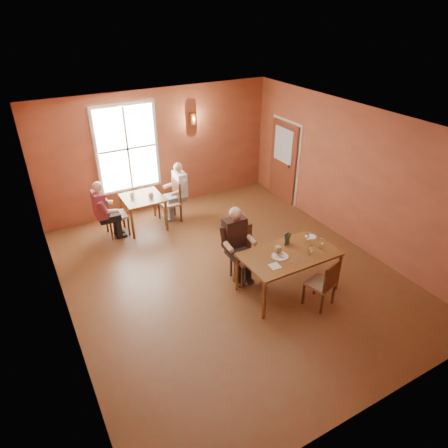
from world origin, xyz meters
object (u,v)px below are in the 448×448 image
main_table (288,272)px  diner_maroon (114,208)px  chair_diner_maroon (116,215)px  diner_main (248,249)px  chair_empty (320,282)px  chair_diner_main (246,256)px  diner_white (170,195)px  chair_diner_white (169,202)px  second_table (144,212)px

main_table → diner_maroon: 4.20m
chair_diner_maroon → main_table: bearing=31.6°
diner_main → chair_empty: 1.45m
chair_diner_main → diner_main: size_ratio=0.75×
chair_empty → diner_white: (-1.10, 4.15, 0.21)m
main_table → chair_diner_maroon: size_ratio=1.73×
diner_maroon → main_table: bearing=31.9°
diner_main → diner_maroon: diner_main is taller
diner_maroon → chair_diner_white: bearing=90.0°
chair_diner_maroon → diner_maroon: size_ratio=0.73×
chair_diner_maroon → diner_white: bearing=90.0°
diner_maroon → second_table: bearing=90.0°
main_table → diner_white: size_ratio=1.27×
chair_diner_main → second_table: chair_diner_main is taller
diner_main → second_table: 3.13m
chair_diner_main → second_table: 3.09m
main_table → chair_empty: 0.65m
diner_white → diner_main: bearing=-173.1°
main_table → chair_diner_white: chair_diner_white is taller
chair_diner_white → chair_diner_maroon: chair_diner_white is taller
diner_white → chair_diner_white: bearing=90.0°
chair_diner_main → chair_diner_white: size_ratio=1.05×
diner_maroon → diner_main: bearing=30.3°
main_table → diner_maroon: bearing=121.9°
chair_diner_maroon → chair_diner_white: bearing=90.0°
main_table → second_table: (-1.54, 3.55, -0.01)m
chair_diner_main → chair_diner_maroon: bearing=-59.9°
main_table → second_table: bearing=113.4°
chair_diner_maroon → diner_maroon: diner_maroon is taller
second_table → chair_empty: bearing=-66.9°
chair_empty → diner_white: diner_white is taller
diner_white → chair_empty: bearing=-165.2°
main_table → chair_diner_white: bearing=104.0°
diner_white → chair_diner_maroon: bearing=90.0°
diner_maroon → chair_diner_maroon: bearing=90.0°
second_table → chair_diner_white: (0.65, 0.00, 0.12)m
diner_main → chair_diner_white: bearing=-82.5°
main_table → diner_main: bearing=128.9°
chair_diner_maroon → second_table: bearing=90.0°
chair_diner_main → diner_white: (-0.36, 2.90, 0.15)m
second_table → diner_maroon: 0.74m
main_table → chair_diner_main: chair_diner_main is taller
chair_diner_white → diner_main: bearing=-172.5°
chair_diner_main → chair_diner_maroon: chair_diner_main is taller
chair_empty → second_table: (-1.78, 4.15, -0.08)m
second_table → chair_diner_maroon: chair_diner_maroon is taller
chair_diner_main → chair_diner_maroon: (-1.69, 2.90, -0.03)m
diner_white → diner_maroon: 1.36m
chair_diner_main → second_table: size_ratio=1.20×
diner_main → chair_diner_white: (-0.39, 2.93, -0.20)m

